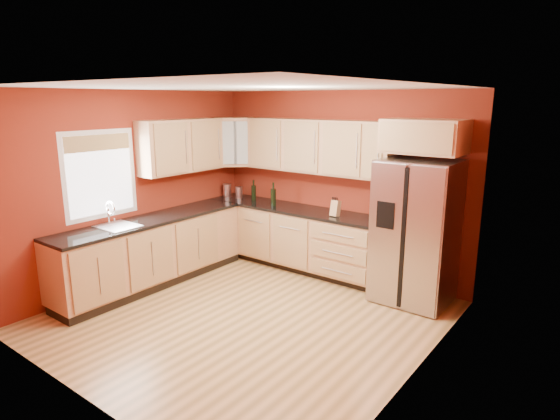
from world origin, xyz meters
name	(u,v)px	position (x,y,z in m)	size (l,w,h in m)	color
floor	(247,316)	(0.00, 0.00, 0.00)	(4.00, 4.00, 0.00)	olive
ceiling	(243,87)	(0.00, 0.00, 2.60)	(4.00, 4.00, 0.00)	silver
wall_back	(337,183)	(0.00, 2.00, 1.30)	(4.00, 0.04, 2.60)	maroon
wall_front	(74,255)	(0.00, -2.00, 1.30)	(4.00, 0.04, 2.60)	maroon
wall_left	(134,188)	(-2.00, 0.00, 1.30)	(0.04, 4.00, 2.60)	maroon
wall_right	(421,240)	(2.00, 0.00, 1.30)	(0.04, 4.00, 2.60)	maroon
base_cabinets_back	(293,238)	(-0.55, 1.70, 0.44)	(2.90, 0.60, 0.88)	tan
base_cabinets_left	(152,253)	(-1.70, 0.00, 0.44)	(0.60, 2.80, 0.88)	tan
countertop_back	(293,209)	(-0.55, 1.69, 0.90)	(2.90, 0.62, 0.04)	black
countertop_left	(151,220)	(-1.69, 0.00, 0.90)	(0.62, 2.80, 0.04)	black
upper_cabinets_back	(317,146)	(-0.25, 1.83, 1.83)	(2.30, 0.33, 0.75)	tan
upper_cabinets_left	(181,146)	(-1.83, 0.72, 1.83)	(0.33, 1.35, 0.75)	tan
corner_upper_cabinet	(235,142)	(-1.67, 1.67, 1.83)	(0.62, 0.33, 0.75)	tan
over_fridge_cabinet	(425,136)	(1.35, 1.70, 2.05)	(0.92, 0.60, 0.40)	tan
refrigerator	(416,232)	(1.35, 1.62, 0.89)	(0.90, 0.75, 1.78)	silver
window	(100,175)	(-1.98, -0.50, 1.55)	(0.03, 0.90, 1.00)	white
sink_faucet	(117,215)	(-1.69, -0.50, 1.07)	(0.50, 0.42, 0.30)	white
canister_left	(239,192)	(-1.63, 1.71, 1.01)	(0.12, 0.12, 0.19)	silver
canister_right	(227,191)	(-1.85, 1.66, 1.03)	(0.13, 0.13, 0.22)	silver
wine_bottle_a	(273,194)	(-0.86, 1.62, 1.10)	(0.08, 0.08, 0.35)	black
wine_bottle_b	(254,190)	(-1.35, 1.73, 1.08)	(0.07, 0.07, 0.33)	black
knife_block	(335,208)	(0.21, 1.62, 1.03)	(0.11, 0.10, 0.22)	tan
soap_dispenser	(375,216)	(0.80, 1.63, 1.01)	(0.06, 0.06, 0.17)	silver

